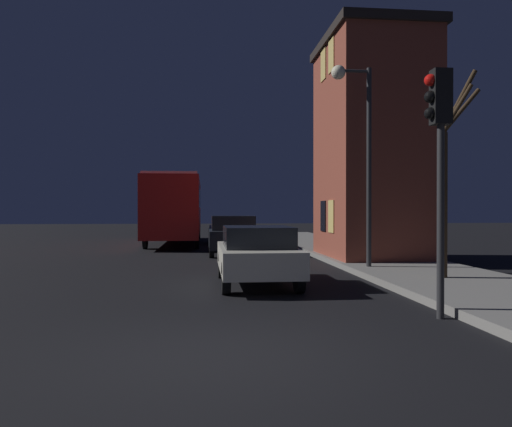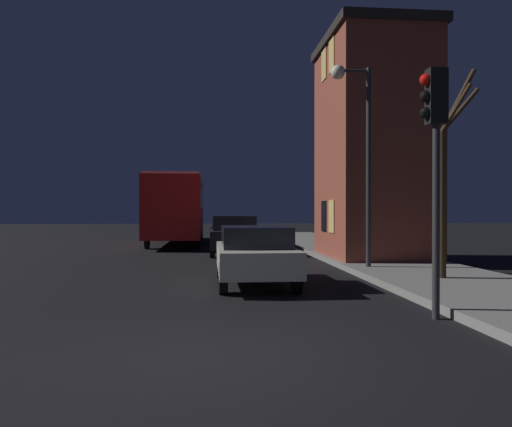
# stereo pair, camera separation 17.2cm
# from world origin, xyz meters

# --- Properties ---
(ground_plane) EXTENTS (120.00, 120.00, 0.00)m
(ground_plane) POSITION_xyz_m (0.00, 0.00, 0.00)
(ground_plane) COLOR black
(brick_building) EXTENTS (3.46, 4.77, 7.74)m
(brick_building) POSITION_xyz_m (5.71, 10.91, 4.05)
(brick_building) COLOR brown
(brick_building) RESTS_ON sidewalk
(streetlamp) EXTENTS (1.17, 0.41, 5.73)m
(streetlamp) POSITION_xyz_m (4.16, 7.70, 4.08)
(streetlamp) COLOR #28282B
(streetlamp) RESTS_ON sidewalk
(traffic_light) EXTENTS (0.43, 0.24, 4.07)m
(traffic_light) POSITION_xyz_m (3.62, 1.63, 2.93)
(traffic_light) COLOR #28282B
(traffic_light) RESTS_ON ground
(bare_tree) EXTENTS (1.08, 0.58, 4.91)m
(bare_tree) POSITION_xyz_m (5.56, 5.23, 2.40)
(bare_tree) COLOR #382819
(bare_tree) RESTS_ON sidewalk
(bus) EXTENTS (2.56, 10.95, 3.45)m
(bus) POSITION_xyz_m (-1.69, 20.58, 2.06)
(bus) COLOR red
(bus) RESTS_ON ground
(car_near_lane) EXTENTS (1.74, 3.91, 1.40)m
(car_near_lane) POSITION_xyz_m (1.04, 5.57, 0.75)
(car_near_lane) COLOR beige
(car_near_lane) RESTS_ON ground
(car_mid_lane) EXTENTS (1.87, 3.88, 1.56)m
(car_mid_lane) POSITION_xyz_m (0.93, 13.66, 0.80)
(car_mid_lane) COLOR black
(car_mid_lane) RESTS_ON ground
(car_far_lane) EXTENTS (1.86, 4.02, 1.50)m
(car_far_lane) POSITION_xyz_m (1.04, 20.31, 0.78)
(car_far_lane) COLOR navy
(car_far_lane) RESTS_ON ground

